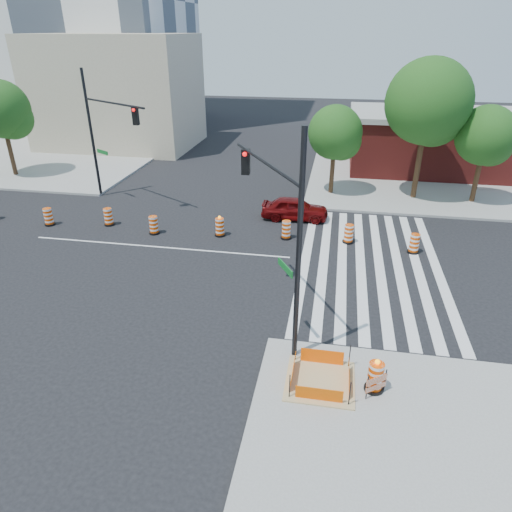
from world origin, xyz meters
name	(u,v)px	position (x,y,z in m)	size (l,w,h in m)	color
ground	(158,247)	(0.00, 0.00, 0.00)	(120.00, 120.00, 0.00)	black
sidewalk_ne	(449,170)	(18.00, 18.00, 0.07)	(22.00, 22.00, 0.15)	gray
sidewalk_nw	(47,151)	(-18.00, 18.00, 0.07)	(22.00, 22.00, 0.15)	gray
crosswalk_east	(370,264)	(10.95, 0.00, 0.01)	(6.75, 13.50, 0.01)	silver
lane_centerline	(158,247)	(0.00, 0.00, 0.01)	(14.00, 0.12, 0.01)	silver
excavation_pit	(320,380)	(9.00, -9.00, 0.22)	(2.20, 2.20, 0.90)	tan
brick_storefront	(455,142)	(18.00, 18.00, 2.32)	(16.50, 8.50, 4.60)	maroon
beige_midrise	(119,92)	(-12.00, 22.00, 5.00)	(14.00, 10.00, 10.00)	#B5A88A
red_coupe	(295,208)	(6.68, 5.27, 0.68)	(1.60, 3.98, 1.36)	#5B0708
signal_pole_se	(279,214)	(7.19, -6.36, 4.81)	(3.13, 5.18, 7.84)	black
signal_pole_nw	(104,125)	(-5.53, 6.37, 4.95)	(5.32, 3.26, 8.08)	black
pit_drum	(375,377)	(10.68, -9.07, 0.64)	(0.60, 0.60, 1.19)	black
barricade	(376,383)	(10.70, -9.33, 0.64)	(0.64, 0.48, 0.90)	#DD4504
tree_north_b	(2,113)	(-15.73, 10.42, 4.82)	(4.22, 4.22, 7.18)	#382314
tree_north_c	(336,136)	(8.72, 10.37, 4.05)	(3.55, 3.55, 6.03)	#382314
tree_north_d	(428,107)	(14.27, 10.41, 6.03)	(5.28, 5.28, 8.97)	#382314
tree_north_e	(486,139)	(17.97, 10.21, 4.22)	(3.70, 3.70, 6.29)	#382314
median_drum_1	(49,217)	(-7.40, 1.75, 0.48)	(0.60, 0.60, 1.02)	black
median_drum_2	(108,217)	(-3.95, 2.37, 0.48)	(0.60, 0.60, 1.02)	black
median_drum_3	(154,226)	(-0.87, 1.66, 0.48)	(0.60, 0.60, 1.02)	black
median_drum_4	(220,227)	(2.85, 2.04, 0.49)	(0.60, 0.60, 1.18)	black
median_drum_5	(286,230)	(6.52, 2.32, 0.48)	(0.60, 0.60, 1.02)	black
median_drum_6	(349,234)	(9.88, 2.37, 0.48)	(0.60, 0.60, 1.02)	black
median_drum_7	(414,244)	(13.19, 1.71, 0.48)	(0.60, 0.60, 1.02)	black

